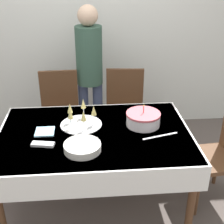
{
  "coord_description": "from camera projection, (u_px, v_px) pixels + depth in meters",
  "views": [
    {
      "loc": [
        -0.04,
        -2.16,
        2.02
      ],
      "look_at": [
        0.15,
        0.12,
        0.87
      ],
      "focal_mm": 50.0,
      "sensor_mm": 36.0,
      "label": 1
    }
  ],
  "objects": [
    {
      "name": "ground_plane",
      "position": [
        97.0,
        204.0,
        2.84
      ],
      "size": [
        12.0,
        12.0,
        0.0
      ],
      "primitive_type": "plane",
      "color": "#564C47"
    },
    {
      "name": "wall_back",
      "position": [
        89.0,
        20.0,
        3.61
      ],
      "size": [
        8.0,
        0.05,
        2.7
      ],
      "color": "silver",
      "rests_on": "ground_plane"
    },
    {
      "name": "dining_table",
      "position": [
        95.0,
        143.0,
        2.55
      ],
      "size": [
        1.55,
        1.04,
        0.75
      ],
      "color": "white",
      "rests_on": "ground_plane"
    },
    {
      "name": "dining_chair_far_left",
      "position": [
        60.0,
        113.0,
        3.32
      ],
      "size": [
        0.44,
        0.44,
        0.96
      ],
      "color": "#51331E",
      "rests_on": "ground_plane"
    },
    {
      "name": "dining_chair_far_right",
      "position": [
        125.0,
        110.0,
        3.37
      ],
      "size": [
        0.46,
        0.46,
        0.96
      ],
      "color": "#51331E",
      "rests_on": "ground_plane"
    },
    {
      "name": "dining_chair_right_end",
      "position": [
        222.0,
        149.0,
        2.69
      ],
      "size": [
        0.46,
        0.46,
        0.96
      ],
      "color": "#51331E",
      "rests_on": "ground_plane"
    },
    {
      "name": "birthday_cake",
      "position": [
        143.0,
        119.0,
        2.59
      ],
      "size": [
        0.28,
        0.28,
        0.19
      ],
      "color": "white",
      "rests_on": "dining_table"
    },
    {
      "name": "champagne_tray",
      "position": [
        81.0,
        117.0,
        2.59
      ],
      "size": [
        0.35,
        0.35,
        0.18
      ],
      "color": "silver",
      "rests_on": "dining_table"
    },
    {
      "name": "plate_stack_main",
      "position": [
        82.0,
        147.0,
        2.26
      ],
      "size": [
        0.27,
        0.27,
        0.06
      ],
      "color": "silver",
      "rests_on": "dining_table"
    },
    {
      "name": "cake_knife",
      "position": [
        160.0,
        136.0,
        2.45
      ],
      "size": [
        0.29,
        0.1,
        0.0
      ],
      "color": "silver",
      "rests_on": "dining_table"
    },
    {
      "name": "fork_pile",
      "position": [
        43.0,
        144.0,
        2.33
      ],
      "size": [
        0.18,
        0.09,
        0.02
      ],
      "color": "silver",
      "rests_on": "dining_table"
    },
    {
      "name": "napkin_pile",
      "position": [
        45.0,
        132.0,
        2.5
      ],
      "size": [
        0.15,
        0.15,
        0.01
      ],
      "color": "#8CC6E0",
      "rests_on": "dining_table"
    },
    {
      "name": "person_standing",
      "position": [
        89.0,
        67.0,
        3.33
      ],
      "size": [
        0.28,
        0.28,
        1.6
      ],
      "color": "#3F4C72",
      "rests_on": "ground_plane"
    }
  ]
}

